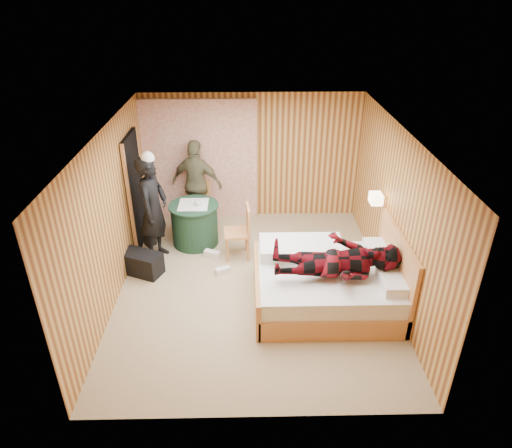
{
  "coord_description": "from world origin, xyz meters",
  "views": [
    {
      "loc": [
        -0.09,
        -5.97,
        4.33
      ],
      "look_at": [
        0.04,
        0.11,
        1.05
      ],
      "focal_mm": 32.0,
      "sensor_mm": 36.0,
      "label": 1
    }
  ],
  "objects_px": {
    "wall_lamp": "(376,198)",
    "woman_standing": "(154,210)",
    "nightstand": "(371,265)",
    "chair_far": "(199,200)",
    "man_at_table": "(197,184)",
    "duffel_bag": "(142,263)",
    "round_table": "(195,224)",
    "bed": "(329,283)",
    "chair_near": "(242,228)",
    "man_on_bed": "(338,252)"
  },
  "relations": [
    {
      "from": "nightstand",
      "to": "woman_standing",
      "type": "relative_size",
      "value": 0.3
    },
    {
      "from": "nightstand",
      "to": "chair_near",
      "type": "height_order",
      "value": "chair_near"
    },
    {
      "from": "bed",
      "to": "nightstand",
      "type": "xyz_separation_m",
      "value": [
        0.76,
        0.54,
        -0.06
      ]
    },
    {
      "from": "chair_far",
      "to": "man_at_table",
      "type": "relative_size",
      "value": 0.54
    },
    {
      "from": "nightstand",
      "to": "duffel_bag",
      "type": "height_order",
      "value": "nightstand"
    },
    {
      "from": "chair_near",
      "to": "man_at_table",
      "type": "relative_size",
      "value": 0.56
    },
    {
      "from": "bed",
      "to": "woman_standing",
      "type": "distance_m",
      "value": 3.13
    },
    {
      "from": "wall_lamp",
      "to": "nightstand",
      "type": "height_order",
      "value": "wall_lamp"
    },
    {
      "from": "nightstand",
      "to": "woman_standing",
      "type": "xyz_separation_m",
      "value": [
        -3.54,
        0.77,
        0.65
      ]
    },
    {
      "from": "bed",
      "to": "chair_far",
      "type": "bearing_deg",
      "value": 130.85
    },
    {
      "from": "man_at_table",
      "to": "man_on_bed",
      "type": "height_order",
      "value": "man_on_bed"
    },
    {
      "from": "woman_standing",
      "to": "man_on_bed",
      "type": "relative_size",
      "value": 1.05
    },
    {
      "from": "bed",
      "to": "nightstand",
      "type": "distance_m",
      "value": 0.93
    },
    {
      "from": "bed",
      "to": "woman_standing",
      "type": "bearing_deg",
      "value": 154.78
    },
    {
      "from": "man_at_table",
      "to": "chair_near",
      "type": "bearing_deg",
      "value": 142.9
    },
    {
      "from": "wall_lamp",
      "to": "chair_near",
      "type": "height_order",
      "value": "wall_lamp"
    },
    {
      "from": "round_table",
      "to": "duffel_bag",
      "type": "relative_size",
      "value": 1.34
    },
    {
      "from": "wall_lamp",
      "to": "chair_far",
      "type": "bearing_deg",
      "value": 151.56
    },
    {
      "from": "wall_lamp",
      "to": "man_at_table",
      "type": "distance_m",
      "value": 3.43
    },
    {
      "from": "nightstand",
      "to": "woman_standing",
      "type": "distance_m",
      "value": 3.68
    },
    {
      "from": "bed",
      "to": "woman_standing",
      "type": "height_order",
      "value": "woman_standing"
    },
    {
      "from": "nightstand",
      "to": "woman_standing",
      "type": "height_order",
      "value": "woman_standing"
    },
    {
      "from": "nightstand",
      "to": "chair_near",
      "type": "bearing_deg",
      "value": 159.4
    },
    {
      "from": "round_table",
      "to": "chair_far",
      "type": "height_order",
      "value": "chair_far"
    },
    {
      "from": "bed",
      "to": "duffel_bag",
      "type": "height_order",
      "value": "bed"
    },
    {
      "from": "wall_lamp",
      "to": "duffel_bag",
      "type": "distance_m",
      "value": 3.93
    },
    {
      "from": "round_table",
      "to": "woman_standing",
      "type": "bearing_deg",
      "value": -141.7
    },
    {
      "from": "wall_lamp",
      "to": "man_at_table",
      "type": "relative_size",
      "value": 0.15
    },
    {
      "from": "woman_standing",
      "to": "man_at_table",
      "type": "relative_size",
      "value": 1.08
    },
    {
      "from": "duffel_bag",
      "to": "man_at_table",
      "type": "relative_size",
      "value": 0.39
    },
    {
      "from": "bed",
      "to": "man_at_table",
      "type": "relative_size",
      "value": 1.25
    },
    {
      "from": "chair_far",
      "to": "man_at_table",
      "type": "distance_m",
      "value": 0.33
    },
    {
      "from": "nightstand",
      "to": "round_table",
      "type": "relative_size",
      "value": 0.63
    },
    {
      "from": "chair_near",
      "to": "duffel_bag",
      "type": "height_order",
      "value": "chair_near"
    },
    {
      "from": "chair_near",
      "to": "man_at_table",
      "type": "distance_m",
      "value": 1.52
    },
    {
      "from": "chair_near",
      "to": "man_on_bed",
      "type": "xyz_separation_m",
      "value": [
        1.35,
        -1.55,
        0.45
      ]
    },
    {
      "from": "nightstand",
      "to": "man_at_table",
      "type": "relative_size",
      "value": 0.33
    },
    {
      "from": "man_on_bed",
      "to": "nightstand",
      "type": "bearing_deg",
      "value": 46.48
    },
    {
      "from": "man_on_bed",
      "to": "chair_near",
      "type": "bearing_deg",
      "value": 130.98
    },
    {
      "from": "bed",
      "to": "man_on_bed",
      "type": "bearing_deg",
      "value": -82.31
    },
    {
      "from": "nightstand",
      "to": "chair_far",
      "type": "relative_size",
      "value": 0.6
    },
    {
      "from": "duffel_bag",
      "to": "woman_standing",
      "type": "relative_size",
      "value": 0.36
    },
    {
      "from": "wall_lamp",
      "to": "woman_standing",
      "type": "bearing_deg",
      "value": 173.3
    },
    {
      "from": "nightstand",
      "to": "man_at_table",
      "type": "distance_m",
      "value": 3.6
    },
    {
      "from": "chair_far",
      "to": "duffel_bag",
      "type": "bearing_deg",
      "value": -102.67
    },
    {
      "from": "chair_far",
      "to": "chair_near",
      "type": "distance_m",
      "value": 1.44
    },
    {
      "from": "man_at_table",
      "to": "nightstand",
      "type": "bearing_deg",
      "value": 163.46
    },
    {
      "from": "wall_lamp",
      "to": "nightstand",
      "type": "distance_m",
      "value": 1.08
    },
    {
      "from": "duffel_bag",
      "to": "woman_standing",
      "type": "xyz_separation_m",
      "value": [
        0.19,
        0.49,
        0.74
      ]
    },
    {
      "from": "duffel_bag",
      "to": "round_table",
      "type": "bearing_deg",
      "value": 74.35
    }
  ]
}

